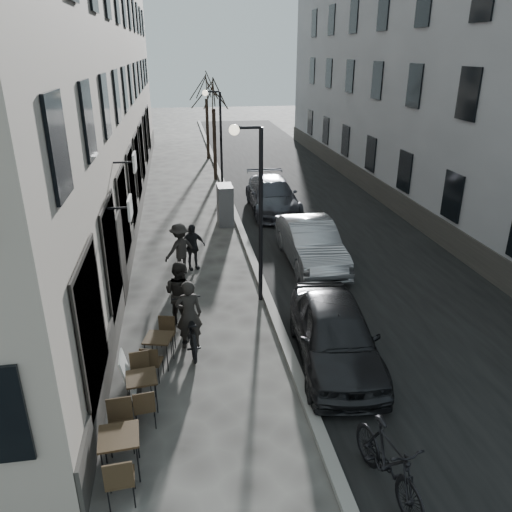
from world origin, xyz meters
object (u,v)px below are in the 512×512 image
object	(u,v)px
bicycle	(189,327)
car_mid	(311,243)
tree_far	(206,86)
pedestrian_near	(179,293)
car_near	(335,334)
streetlamp_near	(255,196)
tree_near	(213,94)
bistro_set_a	(120,450)
pedestrian_far	(192,247)
bistro_set_b	(142,389)
bistro_set_c	(159,348)
moped	(389,462)
streetlamp_far	(217,131)
sign_board	(129,381)
utility_cabinet	(225,205)
pedestrian_mid	(180,249)
car_far	(272,195)

from	to	relation	value
bicycle	car_mid	size ratio (longest dim) A/B	0.46
bicycle	tree_far	bearing A→B (deg)	-99.95
pedestrian_near	tree_far	bearing A→B (deg)	-60.90
car_near	streetlamp_near	bearing A→B (deg)	117.56
tree_near	bistro_set_a	size ratio (longest dim) A/B	3.38
bicycle	pedestrian_far	xyz separation A→B (m)	(0.26, 4.80, 0.24)
bistro_set_b	pedestrian_far	xyz separation A→B (m)	(1.29, 6.96, 0.33)
tree_far	bistro_set_c	distance (m)	24.42
bistro_set_a	car_mid	bearing A→B (deg)	52.08
bistro_set_a	moped	world-z (taller)	moped
bistro_set_c	pedestrian_far	xyz separation A→B (m)	(0.98, 5.48, 0.33)
bistro_set_a	car_near	xyz separation A→B (m)	(4.64, 2.68, 0.25)
streetlamp_far	car_near	size ratio (longest dim) A/B	1.15
streetlamp_near	bicycle	distance (m)	3.95
tree_near	bistro_set_b	xyz separation A→B (m)	(-3.07, -19.38, -4.21)
streetlamp_near	sign_board	distance (m)	5.88
utility_cabinet	car_mid	distance (m)	5.30
utility_cabinet	pedestrian_mid	size ratio (longest dim) A/B	0.97
car_mid	car_far	world-z (taller)	car_mid
bistro_set_a	moped	size ratio (longest dim) A/B	0.82
tree_far	utility_cabinet	size ratio (longest dim) A/B	3.41
bistro_set_b	car_near	world-z (taller)	car_near
bistro_set_b	car_far	size ratio (longest dim) A/B	0.30
bistro_set_b	car_mid	bearing A→B (deg)	45.30
tree_near	sign_board	xyz separation A→B (m)	(-3.36, -19.04, -4.23)
bistro_set_c	car_far	world-z (taller)	car_far
bistro_set_c	pedestrian_mid	xyz separation A→B (m)	(0.59, 5.16, 0.41)
streetlamp_far	pedestrian_far	bearing A→B (deg)	-100.29
tree_far	pedestrian_near	bearing A→B (deg)	-95.83
streetlamp_near	bistro_set_b	size ratio (longest dim) A/B	3.32
bicycle	pedestrian_far	bearing A→B (deg)	-98.01
streetlamp_far	bistro_set_b	xyz separation A→B (m)	(-3.00, -16.38, -2.71)
utility_cabinet	bicycle	distance (m)	9.50
bistro_set_a	car_near	bearing A→B (deg)	25.39
bistro_set_b	pedestrian_mid	bearing A→B (deg)	75.64
bistro_set_a	bistro_set_b	world-z (taller)	bistro_set_a
tree_far	car_near	distance (m)	24.76
pedestrian_far	car_far	distance (m)	7.15
bistro_set_c	pedestrian_near	bearing A→B (deg)	89.36
utility_cabinet	car_far	bearing A→B (deg)	32.58
bicycle	moped	distance (m)	5.83
tree_near	pedestrian_mid	size ratio (longest dim) A/B	3.31
bistro_set_c	bicycle	size ratio (longest dim) A/B	0.74
streetlamp_far	moped	xyz separation A→B (m)	(1.11, -19.16, -2.54)
bistro_set_c	car_far	distance (m)	12.47
bicycle	pedestrian_mid	distance (m)	4.50
streetlamp_near	pedestrian_near	bearing A→B (deg)	-155.30
tree_near	moped	xyz separation A→B (m)	(1.04, -22.16, -4.05)
tree_far	car_near	xyz separation A→B (m)	(1.29, -24.41, -3.91)
bistro_set_a	pedestrian_mid	world-z (taller)	pedestrian_mid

